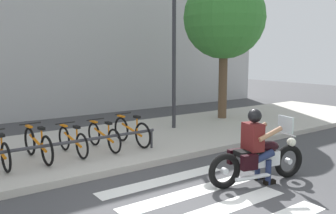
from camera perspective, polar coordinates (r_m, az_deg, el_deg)
name	(u,v)px	position (r m, az deg, el deg)	size (l,w,h in m)	color
sidewalk	(81,148)	(9.50, -13.80, -6.42)	(24.00, 4.40, 0.15)	#B7B2A8
crosswalk_stripe_2	(220,209)	(6.02, 8.30, -15.85)	(2.80, 0.40, 0.01)	white
crosswalk_stripe_3	(189,193)	(6.57, 3.31, -13.64)	(2.80, 0.40, 0.01)	white
crosswalk_stripe_4	(163,181)	(7.17, -0.80, -11.70)	(2.80, 0.40, 0.01)	white
motorcycle	(259,159)	(7.14, 14.32, -8.10)	(2.17, 0.81, 1.27)	black
rider	(256,141)	(7.01, 13.92, -5.27)	(0.70, 0.62, 1.46)	#591919
bicycle_3	(38,145)	(8.35, -20.11, -5.67)	(0.48, 1.70, 0.79)	black
bicycle_4	(73,141)	(8.59, -15.03, -5.24)	(0.48, 1.54, 0.72)	black
bicycle_5	(104,136)	(8.89, -10.27, -4.62)	(0.48, 1.58, 0.72)	black
bicycle_6	(132,131)	(9.23, -5.85, -3.87)	(0.48, 1.64, 0.79)	black
bike_rack	(45,147)	(7.82, -19.02, -6.07)	(5.32, 0.07, 0.49)	#333338
street_lamp	(174,43)	(11.16, 0.97, 10.25)	(0.28, 0.28, 4.71)	#2D2D33
tree_near_rack	(224,18)	(13.16, 9.00, 13.87)	(2.92, 2.92, 5.22)	brown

